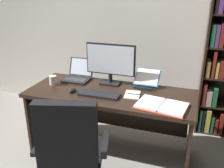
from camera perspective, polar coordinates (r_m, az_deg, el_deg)
wall_back at (r=3.48m, az=4.13°, el=15.27°), size 4.66×0.12×2.79m
desk at (r=2.76m, az=0.18°, el=-4.95°), size 1.75×0.71×0.73m
office_chair at (r=2.22m, az=-9.21°, el=-16.22°), size 0.69×0.61×0.98m
monitor at (r=2.76m, az=-0.34°, el=4.72°), size 0.56×0.16×0.46m
laptop at (r=2.98m, az=-7.77°, el=1.97°), size 0.30×0.31×0.23m
keyboard at (r=2.52m, az=-2.97°, el=-2.39°), size 0.42×0.15×0.02m
computer_mouse at (r=2.64m, az=-9.04°, el=-1.36°), size 0.06×0.10×0.04m
reading_stand_with_book at (r=2.77m, az=7.98°, el=1.12°), size 0.27×0.28×0.16m
open_binder at (r=2.34m, az=11.28°, el=-4.83°), size 0.50×0.37×0.02m
notepad at (r=2.54m, az=4.65°, el=-2.44°), size 0.17×0.23×0.01m
pen at (r=2.53m, az=5.10°, el=-2.31°), size 0.14×0.03×0.01m
coffee_mug at (r=2.87m, az=-13.32°, el=0.87°), size 0.08×0.08×0.10m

